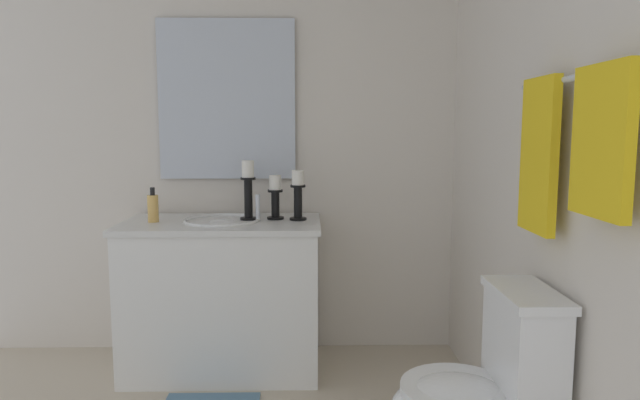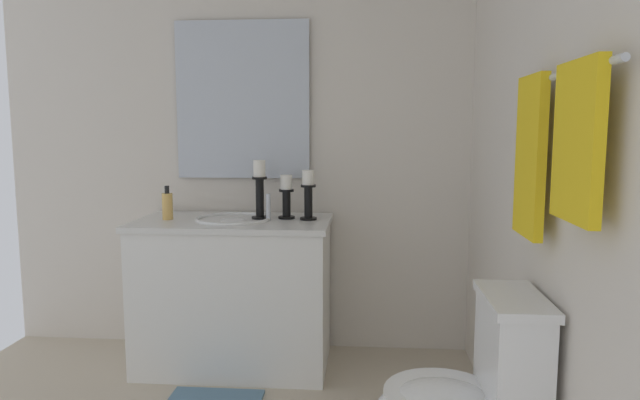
{
  "view_description": "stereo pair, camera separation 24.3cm",
  "coord_description": "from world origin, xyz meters",
  "px_view_note": "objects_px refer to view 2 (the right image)",
  "views": [
    {
      "loc": [
        2.0,
        0.5,
        1.28
      ],
      "look_at": [
        -0.41,
        0.55,
        0.98
      ],
      "focal_mm": 31.72,
      "sensor_mm": 36.0,
      "label": 1
    },
    {
      "loc": [
        2.0,
        0.75,
        1.28
      ],
      "look_at": [
        -0.41,
        0.55,
        0.98
      ],
      "focal_mm": 31.72,
      "sensor_mm": 36.0,
      "label": 2
    }
  ],
  "objects_px": {
    "sink_basin": "(233,227)",
    "mirror": "(242,100)",
    "candle_holder_short": "(286,196)",
    "towel_bar": "(561,75)",
    "vanity_cabinet": "(235,293)",
    "towel_center": "(577,142)",
    "soap_bottle": "(167,206)",
    "candle_holder_mid": "(260,188)",
    "candle_holder_tall": "(308,194)",
    "towel_near_vanity": "(530,157)"
  },
  "relations": [
    {
      "from": "sink_basin",
      "to": "mirror",
      "type": "xyz_separation_m",
      "value": [
        -0.28,
        -0.0,
        0.68
      ]
    },
    {
      "from": "candle_holder_short",
      "to": "towel_bar",
      "type": "relative_size",
      "value": 0.29
    },
    {
      "from": "candle_holder_short",
      "to": "vanity_cabinet",
      "type": "bearing_deg",
      "value": -77.03
    },
    {
      "from": "sink_basin",
      "to": "towel_center",
      "type": "xyz_separation_m",
      "value": [
        1.44,
        1.23,
        0.48
      ]
    },
    {
      "from": "sink_basin",
      "to": "towel_bar",
      "type": "xyz_separation_m",
      "value": [
        1.24,
        1.25,
        0.67
      ]
    },
    {
      "from": "vanity_cabinet",
      "to": "mirror",
      "type": "relative_size",
      "value": 1.18
    },
    {
      "from": "soap_bottle",
      "to": "towel_center",
      "type": "xyz_separation_m",
      "value": [
        1.42,
        1.58,
        0.37
      ]
    },
    {
      "from": "sink_basin",
      "to": "soap_bottle",
      "type": "height_order",
      "value": "soap_bottle"
    },
    {
      "from": "sink_basin",
      "to": "candle_holder_short",
      "type": "xyz_separation_m",
      "value": [
        -0.06,
        0.28,
        0.16
      ]
    },
    {
      "from": "soap_bottle",
      "to": "candle_holder_short",
      "type": "bearing_deg",
      "value": 97.37
    },
    {
      "from": "vanity_cabinet",
      "to": "towel_center",
      "type": "relative_size",
      "value": 2.54
    },
    {
      "from": "vanity_cabinet",
      "to": "mirror",
      "type": "bearing_deg",
      "value": 179.99
    },
    {
      "from": "mirror",
      "to": "candle_holder_mid",
      "type": "relative_size",
      "value": 2.81
    },
    {
      "from": "vanity_cabinet",
      "to": "candle_holder_tall",
      "type": "xyz_separation_m",
      "value": [
        -0.03,
        0.4,
        0.54
      ]
    },
    {
      "from": "sink_basin",
      "to": "towel_bar",
      "type": "distance_m",
      "value": 1.88
    },
    {
      "from": "candle_holder_tall",
      "to": "towel_bar",
      "type": "xyz_separation_m",
      "value": [
        1.27,
        0.85,
        0.49
      ]
    },
    {
      "from": "candle_holder_short",
      "to": "towel_near_vanity",
      "type": "xyz_separation_m",
      "value": [
        1.1,
        0.95,
        0.27
      ]
    },
    {
      "from": "sink_basin",
      "to": "mirror",
      "type": "bearing_deg",
      "value": -179.8
    },
    {
      "from": "candle_holder_mid",
      "to": "vanity_cabinet",
      "type": "bearing_deg",
      "value": -70.9
    },
    {
      "from": "mirror",
      "to": "candle_holder_mid",
      "type": "distance_m",
      "value": 0.54
    },
    {
      "from": "candle_holder_tall",
      "to": "soap_bottle",
      "type": "relative_size",
      "value": 1.46
    },
    {
      "from": "towel_bar",
      "to": "towel_near_vanity",
      "type": "bearing_deg",
      "value": -174.9
    },
    {
      "from": "vanity_cabinet",
      "to": "candle_holder_short",
      "type": "xyz_separation_m",
      "value": [
        -0.06,
        0.28,
        0.52
      ]
    },
    {
      "from": "candle_holder_tall",
      "to": "candle_holder_mid",
      "type": "relative_size",
      "value": 0.84
    },
    {
      "from": "candle_holder_short",
      "to": "towel_bar",
      "type": "height_order",
      "value": "towel_bar"
    },
    {
      "from": "sink_basin",
      "to": "candle_holder_mid",
      "type": "xyz_separation_m",
      "value": [
        -0.05,
        0.14,
        0.21
      ]
    },
    {
      "from": "vanity_cabinet",
      "to": "towel_near_vanity",
      "type": "xyz_separation_m",
      "value": [
        1.03,
        1.23,
        0.79
      ]
    },
    {
      "from": "sink_basin",
      "to": "candle_holder_tall",
      "type": "height_order",
      "value": "candle_holder_tall"
    },
    {
      "from": "candle_holder_tall",
      "to": "soap_bottle",
      "type": "height_order",
      "value": "candle_holder_tall"
    },
    {
      "from": "mirror",
      "to": "towel_center",
      "type": "distance_m",
      "value": 2.12
    },
    {
      "from": "vanity_cabinet",
      "to": "candle_holder_tall",
      "type": "relative_size",
      "value": 3.94
    },
    {
      "from": "mirror",
      "to": "towel_center",
      "type": "relative_size",
      "value": 2.16
    },
    {
      "from": "vanity_cabinet",
      "to": "soap_bottle",
      "type": "height_order",
      "value": "soap_bottle"
    },
    {
      "from": "towel_near_vanity",
      "to": "vanity_cabinet",
      "type": "bearing_deg",
      "value": -130.03
    },
    {
      "from": "candle_holder_mid",
      "to": "soap_bottle",
      "type": "height_order",
      "value": "candle_holder_mid"
    },
    {
      "from": "candle_holder_short",
      "to": "towel_near_vanity",
      "type": "relative_size",
      "value": 0.45
    },
    {
      "from": "sink_basin",
      "to": "towel_near_vanity",
      "type": "relative_size",
      "value": 0.77
    },
    {
      "from": "mirror",
      "to": "candle_holder_tall",
      "type": "relative_size",
      "value": 3.35
    },
    {
      "from": "mirror",
      "to": "soap_bottle",
      "type": "xyz_separation_m",
      "value": [
        0.3,
        -0.35,
        -0.57
      ]
    },
    {
      "from": "vanity_cabinet",
      "to": "candle_holder_short",
      "type": "distance_m",
      "value": 0.6
    },
    {
      "from": "mirror",
      "to": "candle_holder_mid",
      "type": "bearing_deg",
      "value": 30.32
    },
    {
      "from": "candle_holder_mid",
      "to": "soap_bottle",
      "type": "bearing_deg",
      "value": -82.46
    },
    {
      "from": "candle_holder_tall",
      "to": "towel_center",
      "type": "distance_m",
      "value": 1.72
    },
    {
      "from": "candle_holder_short",
      "to": "soap_bottle",
      "type": "relative_size",
      "value": 1.31
    },
    {
      "from": "candle_holder_mid",
      "to": "towel_near_vanity",
      "type": "height_order",
      "value": "towel_near_vanity"
    },
    {
      "from": "towel_near_vanity",
      "to": "towel_center",
      "type": "xyz_separation_m",
      "value": [
        0.4,
        0.0,
        0.06
      ]
    },
    {
      "from": "candle_holder_short",
      "to": "sink_basin",
      "type": "bearing_deg",
      "value": -76.98
    },
    {
      "from": "soap_bottle",
      "to": "towel_near_vanity",
      "type": "xyz_separation_m",
      "value": [
        1.02,
        1.58,
        0.31
      ]
    },
    {
      "from": "mirror",
      "to": "candle_holder_short",
      "type": "distance_m",
      "value": 0.63
    },
    {
      "from": "mirror",
      "to": "sink_basin",
      "type": "bearing_deg",
      "value": 0.2
    }
  ]
}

